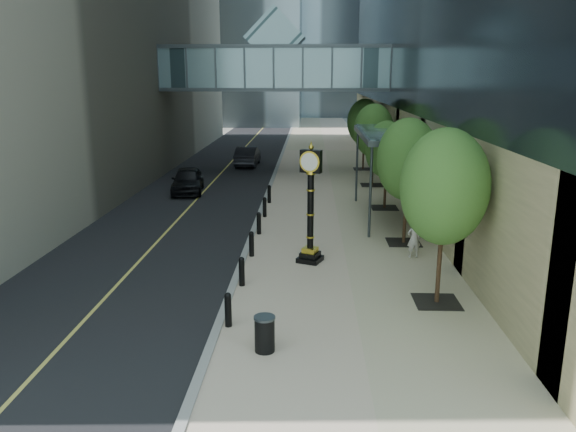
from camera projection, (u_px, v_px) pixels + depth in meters
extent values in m
plane|color=gray|center=(324.00, 346.00, 14.90)|extent=(320.00, 320.00, 0.00)
cube|color=black|center=(242.00, 150.00, 53.95)|extent=(8.00, 180.00, 0.02)
cube|color=#C1AB94|center=(325.00, 151.00, 53.63)|extent=(8.00, 180.00, 0.06)
cube|color=gray|center=(284.00, 150.00, 53.78)|extent=(0.25, 180.00, 0.07)
cube|color=slate|center=(275.00, 68.00, 40.34)|extent=(17.00, 4.00, 3.00)
cube|color=#383F44|center=(275.00, 89.00, 40.69)|extent=(17.00, 4.20, 0.25)
cube|color=#383F44|center=(275.00, 47.00, 39.99)|extent=(17.00, 4.20, 0.25)
cube|color=slate|center=(275.00, 38.00, 39.83)|extent=(4.24, 3.00, 4.24)
cube|color=#383F44|center=(391.00, 135.00, 27.32)|extent=(3.00, 8.00, 0.25)
cube|color=slate|center=(391.00, 132.00, 27.28)|extent=(2.80, 7.80, 0.06)
cylinder|color=#383F44|center=(370.00, 192.00, 24.29)|extent=(0.12, 0.12, 4.20)
cylinder|color=#383F44|center=(357.00, 165.00, 31.46)|extent=(0.12, 0.12, 4.20)
cylinder|color=black|center=(228.00, 311.00, 15.85)|extent=(0.20, 0.20, 0.90)
cylinder|color=black|center=(242.00, 273.00, 18.95)|extent=(0.20, 0.20, 0.90)
cylinder|color=black|center=(252.00, 245.00, 22.06)|extent=(0.20, 0.20, 0.90)
cylinder|color=black|center=(259.00, 224.00, 25.16)|extent=(0.20, 0.20, 0.90)
cylinder|color=black|center=(265.00, 208.00, 28.26)|extent=(0.20, 0.20, 0.90)
cylinder|color=black|center=(269.00, 195.00, 31.36)|extent=(0.20, 0.20, 0.90)
cube|color=black|center=(437.00, 302.00, 17.65)|extent=(1.40, 1.40, 0.02)
cylinder|color=#3C2819|center=(440.00, 258.00, 17.30)|extent=(0.14, 0.14, 2.90)
ellipsoid|color=#336525|center=(444.00, 187.00, 16.76)|extent=(2.66, 2.66, 3.55)
cube|color=black|center=(404.00, 242.00, 23.95)|extent=(1.40, 1.40, 0.02)
cylinder|color=#3C2819|center=(405.00, 211.00, 23.62)|extent=(0.14, 0.14, 2.81)
ellipsoid|color=#336525|center=(408.00, 160.00, 23.09)|extent=(2.57, 2.57, 3.43)
cube|color=black|center=(384.00, 208.00, 30.25)|extent=(1.40, 1.40, 0.02)
cylinder|color=#3C2819|center=(385.00, 185.00, 29.96)|extent=(0.14, 0.14, 2.48)
ellipsoid|color=#336525|center=(387.00, 150.00, 29.49)|extent=(2.27, 2.27, 3.03)
cube|color=black|center=(372.00, 185.00, 36.56)|extent=(1.40, 1.40, 0.02)
cylinder|color=#3C2819|center=(372.00, 164.00, 36.22)|extent=(0.14, 0.14, 2.78)
ellipsoid|color=#336525|center=(374.00, 130.00, 35.70)|extent=(2.55, 2.55, 3.40)
cube|color=black|center=(363.00, 169.00, 42.86)|extent=(1.40, 1.40, 0.02)
cylinder|color=#3C2819|center=(363.00, 151.00, 42.52)|extent=(0.14, 0.14, 2.81)
ellipsoid|color=#336525|center=(364.00, 122.00, 41.99)|extent=(2.57, 2.57, 3.43)
cube|color=black|center=(310.00, 259.00, 21.51)|extent=(1.09, 1.09, 0.19)
cube|color=black|center=(310.00, 254.00, 21.46)|extent=(0.85, 0.85, 0.19)
cube|color=gold|center=(310.00, 250.00, 21.42)|extent=(0.67, 0.67, 0.19)
cylinder|color=black|center=(310.00, 211.00, 21.04)|extent=(0.24, 0.24, 2.89)
cube|color=black|center=(311.00, 161.00, 20.59)|extent=(0.84, 0.56, 0.84)
cylinder|color=white|center=(311.00, 161.00, 20.75)|extent=(0.62, 0.28, 0.65)
cylinder|color=white|center=(311.00, 162.00, 20.43)|extent=(0.62, 0.28, 0.65)
sphere|color=gold|center=(311.00, 147.00, 20.47)|extent=(0.19, 0.19, 0.19)
cylinder|color=black|center=(265.00, 335.00, 14.41)|extent=(0.59, 0.59, 0.90)
imported|color=beige|center=(414.00, 239.00, 21.86)|extent=(0.60, 0.45, 1.50)
imported|color=black|center=(188.00, 180.00, 34.30)|extent=(2.37, 4.68, 1.53)
imported|color=black|center=(248.00, 156.00, 44.66)|extent=(1.70, 4.65, 1.52)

